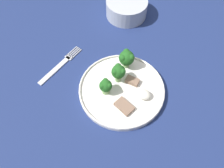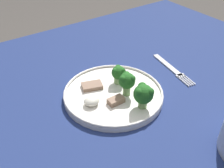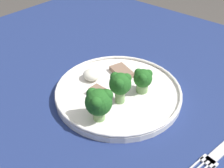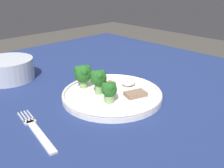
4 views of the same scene
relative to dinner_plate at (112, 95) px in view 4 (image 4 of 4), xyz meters
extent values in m
cube|color=navy|center=(-0.05, 0.07, -0.02)|extent=(1.15, 1.04, 0.03)
cylinder|color=brown|center=(0.47, 0.53, -0.39)|extent=(0.06, 0.06, 0.70)
cylinder|color=white|center=(0.00, 0.00, 0.00)|extent=(0.24, 0.24, 0.01)
torus|color=white|center=(0.00, 0.00, 0.01)|extent=(0.24, 0.24, 0.01)
cube|color=silver|center=(-0.21, -0.03, -0.01)|extent=(0.04, 0.13, 0.00)
cube|color=silver|center=(-0.20, 0.03, -0.01)|extent=(0.03, 0.02, 0.00)
cube|color=silver|center=(-0.19, 0.06, -0.01)|extent=(0.01, 0.05, 0.00)
cube|color=silver|center=(-0.19, 0.06, -0.01)|extent=(0.01, 0.05, 0.00)
cube|color=silver|center=(-0.20, 0.06, -0.01)|extent=(0.01, 0.05, 0.00)
cube|color=silver|center=(-0.21, 0.06, -0.01)|extent=(0.01, 0.05, 0.00)
cylinder|color=#B7BCC6|center=(-0.13, 0.30, 0.02)|extent=(0.15, 0.15, 0.06)
cylinder|color=silver|center=(-0.13, 0.30, 0.02)|extent=(0.12, 0.12, 0.04)
cylinder|color=#7FA866|center=(-0.02, 0.02, 0.02)|extent=(0.02, 0.02, 0.03)
sphere|color=#215B1E|center=(-0.02, 0.02, 0.04)|extent=(0.04, 0.04, 0.04)
sphere|color=#215B1E|center=(-0.01, 0.02, 0.05)|extent=(0.02, 0.02, 0.02)
sphere|color=#215B1E|center=(-0.03, 0.03, 0.05)|extent=(0.02, 0.02, 0.02)
sphere|color=#215B1E|center=(-0.03, 0.01, 0.05)|extent=(0.02, 0.02, 0.02)
cylinder|color=#7FA866|center=(-0.04, -0.03, 0.01)|extent=(0.02, 0.02, 0.02)
sphere|color=#215B1E|center=(-0.04, -0.03, 0.03)|extent=(0.04, 0.04, 0.04)
sphere|color=#215B1E|center=(-0.03, -0.03, 0.04)|extent=(0.02, 0.02, 0.02)
sphere|color=#215B1E|center=(-0.04, -0.02, 0.04)|extent=(0.02, 0.02, 0.02)
sphere|color=#215B1E|center=(-0.04, -0.04, 0.04)|extent=(0.02, 0.02, 0.02)
cylinder|color=#7FA866|center=(-0.02, 0.08, 0.01)|extent=(0.02, 0.02, 0.02)
sphere|color=#215B1E|center=(-0.02, 0.08, 0.04)|extent=(0.04, 0.04, 0.04)
sphere|color=#215B1E|center=(-0.01, 0.08, 0.05)|extent=(0.02, 0.02, 0.02)
sphere|color=#215B1E|center=(-0.03, 0.09, 0.05)|extent=(0.02, 0.02, 0.02)
sphere|color=#215B1E|center=(-0.03, 0.07, 0.05)|extent=(0.02, 0.02, 0.02)
cube|color=#846651|center=(0.02, 0.03, 0.01)|extent=(0.04, 0.02, 0.01)
cube|color=#846651|center=(0.03, -0.05, 0.01)|extent=(0.06, 0.05, 0.01)
ellipsoid|color=silver|center=(0.07, 0.01, 0.01)|extent=(0.04, 0.03, 0.02)
camera|label=1|loc=(0.12, -0.29, 0.53)|focal=35.00mm
camera|label=2|loc=(0.29, 0.41, 0.40)|focal=42.00mm
camera|label=3|loc=(-0.25, 0.31, 0.32)|focal=42.00mm
camera|label=4|loc=(-0.40, -0.42, 0.27)|focal=42.00mm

